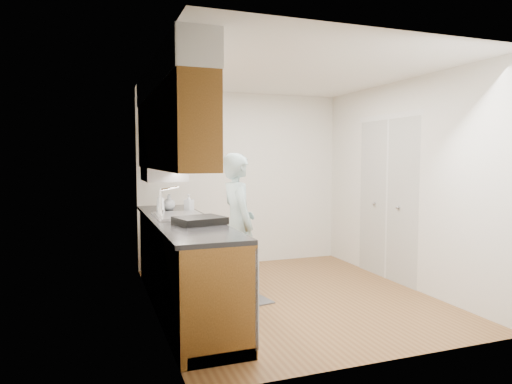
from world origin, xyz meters
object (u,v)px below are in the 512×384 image
Objects in this scene: soap_bottle_c at (169,202)px; dish_rack at (200,220)px; soap_bottle_b at (189,202)px; soap_bottle_a at (160,202)px; person at (238,216)px.

soap_bottle_c is 1.25m from dish_rack.
soap_bottle_a is at bearing -160.31° from soap_bottle_b.
person is at bearing 32.46° from dish_rack.
person reaches higher than dish_rack.
dish_rack is (0.09, -1.25, -0.06)m from soap_bottle_c.
soap_bottle_b is (0.35, 0.13, -0.02)m from soap_bottle_a.
soap_bottle_c is at bearing 61.79° from soap_bottle_a.
soap_bottle_a is at bearing 62.20° from person.
soap_bottle_a is 0.56× the size of dish_rack.
person reaches higher than soap_bottle_a.
soap_bottle_c is (-0.66, 0.64, 0.11)m from person.
soap_bottle_a reaches higher than dish_rack.
soap_bottle_a is 1.02m from dish_rack.
dish_rack is at bearing -96.42° from soap_bottle_b.
soap_bottle_b is 0.25m from soap_bottle_c.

